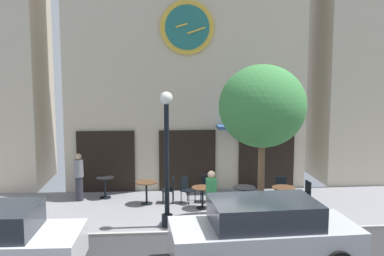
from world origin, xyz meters
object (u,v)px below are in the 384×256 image
Objects in this scene: pedestrian_grey at (79,176)px; cafe_chair_under_awning at (171,188)px; street_lamp at (167,159)px; cafe_chair_mid_row at (186,188)px; cafe_table_center at (244,193)px; cafe_table_center_right at (283,194)px; pedestrian_green at (211,198)px; cafe_chair_facing_wall at (281,188)px; cafe_table_leftmost at (105,184)px; cafe_table_near_curb at (203,193)px; street_tree at (263,107)px; parked_car_silver at (263,233)px; cafe_chair_outer at (305,192)px; cafe_chair_left_end at (207,186)px; cafe_table_rightmost at (146,188)px.

cafe_chair_under_awning is at bearing -8.92° from pedestrian_grey.
pedestrian_grey is (-3.00, 2.86, -1.13)m from street_lamp.
cafe_chair_mid_row is (0.71, 2.29, -1.46)m from street_lamp.
street_lamp is 3.25m from cafe_table_center.
pedestrian_green is (-2.52, -1.38, 0.30)m from cafe_table_center_right.
cafe_chair_facing_wall is 0.54× the size of pedestrian_grey.
cafe_table_near_curb is at bearing -23.80° from cafe_table_leftmost.
street_tree reaches higher than cafe_table_center.
cafe_table_center_right is (1.01, 1.09, -2.91)m from street_tree.
street_lamp is 0.84× the size of street_tree.
pedestrian_green is 2.72m from parked_car_silver.
pedestrian_grey is at bearing 171.08° from cafe_chair_under_awning.
cafe_table_center_right is 2.89m from pedestrian_green.
street_tree is (2.78, 0.12, 1.48)m from street_lamp.
street_tree is at bearing 11.00° from pedestrian_green.
cafe_table_center is (-0.24, 1.30, -2.93)m from street_tree.
pedestrian_green is (-3.32, -1.60, 0.33)m from cafe_chair_outer.
parked_car_silver reaches higher than cafe_chair_left_end.
cafe_chair_mid_row is 0.54× the size of pedestrian_green.
cafe_chair_outer is 7.72m from pedestrian_grey.
cafe_chair_left_end is at bearing 86.54° from pedestrian_green.
cafe_chair_outer is at bearing -3.39° from cafe_table_near_curb.
cafe_table_rightmost is at bearing -173.78° from cafe_chair_under_awning.
cafe_table_center is 0.83× the size of cafe_chair_left_end.
street_lamp is 4.36× the size of cafe_chair_under_awning.
cafe_table_near_curb is (3.34, -1.47, 0.01)m from cafe_table_leftmost.
cafe_chair_facing_wall is at bearing 136.76° from cafe_chair_outer.
cafe_chair_left_end reaches higher than cafe_table_rightmost.
cafe_table_leftmost is at bearing 170.01° from cafe_chair_facing_wall.
street_lamp reaches higher than cafe_chair_facing_wall.
cafe_chair_under_awning is at bearing 144.62° from cafe_table_near_curb.
cafe_chair_left_end is at bearing -5.29° from pedestrian_grey.
cafe_chair_facing_wall and cafe_chair_mid_row have the same top height.
cafe_table_rightmost is 0.86× the size of cafe_chair_outer.
pedestrian_grey is (-2.35, 0.59, 0.30)m from cafe_table_rightmost.
cafe_chair_facing_wall is (2.75, 0.40, 0.01)m from cafe_table_near_curb.
street_lamp is at bearing -162.33° from cafe_table_center_right.
cafe_chair_outer is (2.05, 0.01, -0.01)m from cafe_table_center.
cafe_table_rightmost reaches higher than cafe_table_center.
cafe_chair_outer is (1.81, 1.31, -2.94)m from street_tree.
cafe_chair_under_awning is 3.22m from pedestrian_grey.
cafe_table_leftmost is at bearing 136.08° from pedestrian_green.
cafe_chair_left_end and cafe_chair_outer have the same top height.
cafe_chair_outer is 0.20× the size of parked_car_silver.
cafe_table_rightmost is at bearing 176.98° from cafe_chair_facing_wall.
cafe_chair_mid_row reaches higher than cafe_table_center.
pedestrian_grey reaches higher than cafe_table_rightmost.
street_tree is 6.07× the size of cafe_table_center_right.
pedestrian_green is (1.92, -2.45, 0.30)m from cafe_table_rightmost.
cafe_chair_under_awning reaches higher than cafe_table_leftmost.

